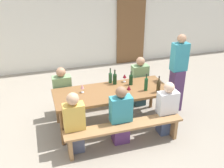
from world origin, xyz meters
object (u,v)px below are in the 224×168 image
(seated_guest_near_1, at_px, (121,117))
(wine_bottle_1, at_px, (158,86))
(wine_bottle_3, at_px, (131,80))
(seated_guest_far_1, at_px, (139,83))
(wooden_door, at_px, (131,30))
(wine_bottle_2, at_px, (115,79))
(wine_glass_1, at_px, (129,88))
(tasting_table, at_px, (112,94))
(bench_near, at_px, (124,129))
(bench_far, at_px, (102,92))
(seated_guest_far_0, at_px, (63,94))
(seated_guest_near_2, at_px, (167,110))
(seated_guest_near_0, at_px, (75,124))
(wine_bottle_4, at_px, (146,84))
(standing_host, at_px, (177,75))
(wine_glass_2, at_px, (82,87))
(wine_glass_0, at_px, (125,76))
(wine_bottle_0, at_px, (110,78))

(seated_guest_near_1, bearing_deg, wine_bottle_1, -71.50)
(wine_bottle_3, xyz_separation_m, seated_guest_far_1, (0.38, 0.42, -0.31))
(wooden_door, relative_size, wine_bottle_3, 7.29)
(wine_bottle_2, relative_size, wine_glass_1, 1.80)
(tasting_table, height_order, bench_near, tasting_table)
(bench_far, bearing_deg, seated_guest_far_0, -170.35)
(wine_bottle_3, xyz_separation_m, seated_guest_near_2, (0.44, -0.74, -0.35))
(seated_guest_near_0, relative_size, seated_guest_near_1, 1.01)
(wine_bottle_1, xyz_separation_m, wine_bottle_2, (-0.68, 0.58, -0.01))
(wine_bottle_2, xyz_separation_m, wine_bottle_4, (0.48, -0.45, 0.02))
(wine_bottle_2, xyz_separation_m, wine_bottle_3, (0.30, -0.12, -0.01))
(wine_bottle_1, xyz_separation_m, standing_host, (0.67, 0.44, -0.04))
(tasting_table, bearing_deg, seated_guest_far_1, 35.21)
(bench_near, bearing_deg, seated_guest_near_1, 97.40)
(seated_guest_near_2, bearing_deg, standing_host, -39.80)
(wine_bottle_4, bearing_deg, wine_glass_2, 166.75)
(bench_far, distance_m, seated_guest_near_2, 1.60)
(wine_bottle_1, relative_size, wine_glass_1, 1.91)
(seated_guest_near_0, relative_size, seated_guest_far_0, 1.01)
(bench_far, relative_size, seated_guest_near_2, 1.99)
(seated_guest_near_1, xyz_separation_m, seated_guest_near_2, (0.91, 0.00, -0.02))
(tasting_table, bearing_deg, seated_guest_far_0, 146.56)
(wooden_door, distance_m, wine_glass_1, 3.66)
(wine_glass_0, xyz_separation_m, wine_glass_1, (-0.11, -0.53, -0.00))
(wine_bottle_0, height_order, seated_guest_far_0, seated_guest_far_0)
(wine_glass_2, bearing_deg, wine_glass_1, -21.07)
(bench_near, height_order, wine_glass_0, wine_glass_0)
(wine_bottle_0, distance_m, wine_bottle_2, 0.11)
(wooden_door, height_order, wine_bottle_4, wooden_door)
(wooden_door, distance_m, wine_bottle_1, 3.59)
(wine_bottle_2, height_order, seated_guest_far_0, seated_guest_far_0)
(tasting_table, relative_size, seated_guest_far_1, 1.94)
(bench_far, distance_m, wine_bottle_0, 0.63)
(wine_bottle_2, relative_size, standing_host, 0.18)
(wine_bottle_3, xyz_separation_m, seated_guest_far_0, (-1.33, 0.42, -0.33))
(bench_near, xyz_separation_m, seated_guest_near_2, (0.89, 0.15, 0.15))
(wine_bottle_2, bearing_deg, wooden_door, 63.37)
(wine_bottle_4, distance_m, standing_host, 0.92)
(wine_glass_0, distance_m, seated_guest_near_1, 1.05)
(wine_bottle_3, height_order, wine_glass_2, wine_bottle_3)
(tasting_table, xyz_separation_m, wine_glass_1, (0.27, -0.20, 0.20))
(wine_bottle_3, relative_size, wine_glass_2, 1.70)
(tasting_table, distance_m, seated_guest_near_0, 1.03)
(wine_bottle_0, bearing_deg, seated_guest_near_0, -134.19)
(tasting_table, distance_m, wine_bottle_1, 0.90)
(tasting_table, xyz_separation_m, bench_far, (0.00, 0.73, -0.32))
(wine_glass_1, distance_m, seated_guest_far_1, 1.02)
(seated_guest_near_0, xyz_separation_m, seated_guest_far_0, (-0.04, 1.17, -0.02))
(bench_near, bearing_deg, wine_bottle_1, 27.62)
(seated_guest_near_1, bearing_deg, wooden_door, -23.31)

